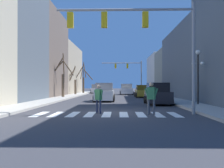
{
  "coord_description": "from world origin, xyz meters",
  "views": [
    {
      "loc": [
        0.63,
        -14.95,
        1.55
      ],
      "look_at": [
        -0.31,
        22.68,
        1.74
      ],
      "focal_mm": 42.0,
      "sensor_mm": 36.0,
      "label": 1
    }
  ],
  "objects_px": {
    "car_parked_right_mid": "(126,90)",
    "pedestrian_on_left_sidewalk": "(99,97)",
    "pedestrian_near_right_corner": "(151,95)",
    "street_lamp_right_corner": "(198,65)",
    "car_parked_left_far": "(158,94)",
    "street_tree_left_far": "(84,79)",
    "car_at_intersection": "(105,93)",
    "car_parked_left_mid": "(143,91)",
    "street_tree_left_near": "(62,78)",
    "car_parked_right_near": "(96,89)",
    "street_tree_right_far": "(74,81)",
    "traffic_signal_near": "(141,30)",
    "traffic_signal_far": "(129,70)"
  },
  "relations": [
    {
      "from": "car_parked_right_mid",
      "to": "pedestrian_on_left_sidewalk",
      "type": "bearing_deg",
      "value": 175.34
    },
    {
      "from": "pedestrian_near_right_corner",
      "to": "street_lamp_right_corner",
      "type": "bearing_deg",
      "value": -102.13
    },
    {
      "from": "car_parked_left_far",
      "to": "car_parked_right_mid",
      "type": "distance_m",
      "value": 22.84
    },
    {
      "from": "car_parked_right_mid",
      "to": "street_tree_left_far",
      "type": "height_order",
      "value": "street_tree_left_far"
    },
    {
      "from": "street_lamp_right_corner",
      "to": "car_parked_left_far",
      "type": "relative_size",
      "value": 0.96
    },
    {
      "from": "street_lamp_right_corner",
      "to": "car_at_intersection",
      "type": "height_order",
      "value": "street_lamp_right_corner"
    },
    {
      "from": "car_parked_left_mid",
      "to": "street_tree_left_near",
      "type": "height_order",
      "value": "street_tree_left_near"
    },
    {
      "from": "car_parked_left_far",
      "to": "car_parked_right_near",
      "type": "distance_m",
      "value": 31.25
    },
    {
      "from": "pedestrian_near_right_corner",
      "to": "street_tree_right_far",
      "type": "height_order",
      "value": "street_tree_right_far"
    },
    {
      "from": "street_lamp_right_corner",
      "to": "street_tree_left_far",
      "type": "bearing_deg",
      "value": 113.04
    },
    {
      "from": "car_parked_right_near",
      "to": "car_parked_left_mid",
      "type": "bearing_deg",
      "value": -156.8
    },
    {
      "from": "traffic_signal_near",
      "to": "street_tree_left_near",
      "type": "distance_m",
      "value": 19.58
    },
    {
      "from": "traffic_signal_near",
      "to": "street_lamp_right_corner",
      "type": "distance_m",
      "value": 7.34
    },
    {
      "from": "car_at_intersection",
      "to": "car_parked_right_near",
      "type": "distance_m",
      "value": 26.32
    },
    {
      "from": "car_parked_right_mid",
      "to": "pedestrian_near_right_corner",
      "type": "distance_m",
      "value": 30.32
    },
    {
      "from": "pedestrian_near_right_corner",
      "to": "street_tree_right_far",
      "type": "xyz_separation_m",
      "value": [
        -8.86,
        27.93,
        1.18
      ]
    },
    {
      "from": "traffic_signal_near",
      "to": "street_lamp_right_corner",
      "type": "height_order",
      "value": "traffic_signal_near"
    },
    {
      "from": "pedestrian_near_right_corner",
      "to": "pedestrian_on_left_sidewalk",
      "type": "bearing_deg",
      "value": 11.83
    },
    {
      "from": "street_lamp_right_corner",
      "to": "car_parked_left_mid",
      "type": "bearing_deg",
      "value": 100.75
    },
    {
      "from": "traffic_signal_near",
      "to": "car_parked_left_mid",
      "type": "height_order",
      "value": "traffic_signal_near"
    },
    {
      "from": "street_lamp_right_corner",
      "to": "car_parked_right_near",
      "type": "xyz_separation_m",
      "value": [
        -10.27,
        32.05,
        -2.21
      ]
    },
    {
      "from": "traffic_signal_near",
      "to": "car_parked_right_near",
      "type": "distance_m",
      "value": 38.1
    },
    {
      "from": "street_lamp_right_corner",
      "to": "car_parked_right_mid",
      "type": "height_order",
      "value": "street_lamp_right_corner"
    },
    {
      "from": "street_lamp_right_corner",
      "to": "car_parked_left_mid",
      "type": "height_order",
      "value": "street_lamp_right_corner"
    },
    {
      "from": "pedestrian_on_left_sidewalk",
      "to": "street_tree_left_near",
      "type": "distance_m",
      "value": 18.5
    },
    {
      "from": "traffic_signal_far",
      "to": "street_lamp_right_corner",
      "type": "distance_m",
      "value": 27.17
    },
    {
      "from": "street_lamp_right_corner",
      "to": "pedestrian_near_right_corner",
      "type": "height_order",
      "value": "street_lamp_right_corner"
    },
    {
      "from": "pedestrian_on_left_sidewalk",
      "to": "street_lamp_right_corner",
      "type": "bearing_deg",
      "value": 79.13
    },
    {
      "from": "car_parked_right_mid",
      "to": "pedestrian_near_right_corner",
      "type": "bearing_deg",
      "value": -179.26
    },
    {
      "from": "car_parked_right_mid",
      "to": "car_parked_right_near",
      "type": "distance_m",
      "value": 9.47
    },
    {
      "from": "car_parked_left_mid",
      "to": "street_tree_right_far",
      "type": "relative_size",
      "value": 0.95
    },
    {
      "from": "traffic_signal_near",
      "to": "street_lamp_right_corner",
      "type": "bearing_deg",
      "value": 49.32
    },
    {
      "from": "car_parked_left_far",
      "to": "car_parked_right_mid",
      "type": "relative_size",
      "value": 0.99
    },
    {
      "from": "car_parked_right_mid",
      "to": "pedestrian_on_left_sidewalk",
      "type": "xyz_separation_m",
      "value": [
        -2.42,
        -29.74,
        0.1
      ]
    },
    {
      "from": "street_tree_left_far",
      "to": "street_tree_left_near",
      "type": "distance_m",
      "value": 17.03
    },
    {
      "from": "pedestrian_on_left_sidewalk",
      "to": "car_parked_right_mid",
      "type": "bearing_deg",
      "value": 127.59
    },
    {
      "from": "street_tree_left_near",
      "to": "traffic_signal_far",
      "type": "bearing_deg",
      "value": 58.88
    },
    {
      "from": "pedestrian_near_right_corner",
      "to": "traffic_signal_near",
      "type": "bearing_deg",
      "value": -14.32
    },
    {
      "from": "pedestrian_near_right_corner",
      "to": "street_tree_left_far",
      "type": "relative_size",
      "value": 0.3
    },
    {
      "from": "car_parked_right_mid",
      "to": "car_parked_right_near",
      "type": "relative_size",
      "value": 0.98
    },
    {
      "from": "street_tree_left_far",
      "to": "street_tree_left_near",
      "type": "height_order",
      "value": "street_tree_left_far"
    },
    {
      "from": "car_at_intersection",
      "to": "street_tree_left_far",
      "type": "bearing_deg",
      "value": -167.51
    },
    {
      "from": "car_parked_right_mid",
      "to": "pedestrian_near_right_corner",
      "type": "xyz_separation_m",
      "value": [
        0.39,
        -30.32,
        0.18
      ]
    },
    {
      "from": "traffic_signal_far",
      "to": "pedestrian_on_left_sidewalk",
      "type": "xyz_separation_m",
      "value": [
        -3.02,
        -32.1,
        -3.4
      ]
    },
    {
      "from": "street_lamp_right_corner",
      "to": "car_parked_left_mid",
      "type": "distance_m",
      "value": 14.96
    },
    {
      "from": "street_lamp_right_corner",
      "to": "street_tree_right_far",
      "type": "height_order",
      "value": "street_tree_right_far"
    },
    {
      "from": "street_lamp_right_corner",
      "to": "street_tree_right_far",
      "type": "relative_size",
      "value": 0.89
    },
    {
      "from": "car_parked_left_far",
      "to": "car_parked_left_mid",
      "type": "xyz_separation_m",
      "value": [
        -0.02,
        12.81,
        -0.07
      ]
    },
    {
      "from": "street_tree_left_far",
      "to": "street_tree_right_far",
      "type": "distance_m",
      "value": 7.24
    },
    {
      "from": "pedestrian_on_left_sidewalk",
      "to": "car_parked_left_mid",
      "type": "bearing_deg",
      "value": 120.13
    }
  ]
}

